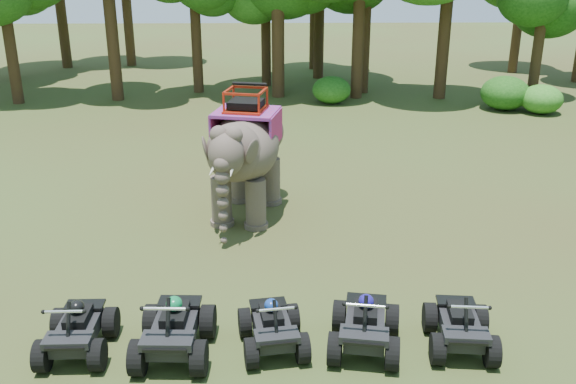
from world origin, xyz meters
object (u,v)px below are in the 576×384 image
atv_0 (76,323)px  elephant (246,152)px  atv_4 (461,319)px  atv_1 (173,322)px  atv_3 (365,318)px  atv_2 (273,321)px

atv_0 → elephant: bearing=66.0°
atv_4 → atv_1: bearing=-173.4°
atv_0 → atv_3: (5.34, -0.00, 0.03)m
atv_1 → atv_2: 1.82m
atv_0 → atv_2: bearing=0.3°
atv_0 → atv_1: (1.80, -0.10, 0.07)m
atv_3 → atv_4: 1.79m
elephant → atv_3: elephant is taller
atv_1 → atv_3: (3.53, 0.10, -0.04)m
elephant → atv_3: (2.43, -6.67, -1.17)m
atv_3 → elephant: bearing=119.8°
elephant → atv_1: bearing=-86.5°
atv_3 → atv_4: (1.79, -0.01, -0.04)m
elephant → atv_1: elephant is taller
atv_2 → elephant: bearing=87.4°
elephant → atv_2: elephant is taller
atv_2 → atv_4: 3.51m
atv_2 → atv_3: bearing=-10.4°
atv_2 → atv_4: size_ratio=0.97×
atv_4 → elephant: bearing=128.0°
atv_0 → atv_4: size_ratio=1.01×
elephant → atv_2: 6.76m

